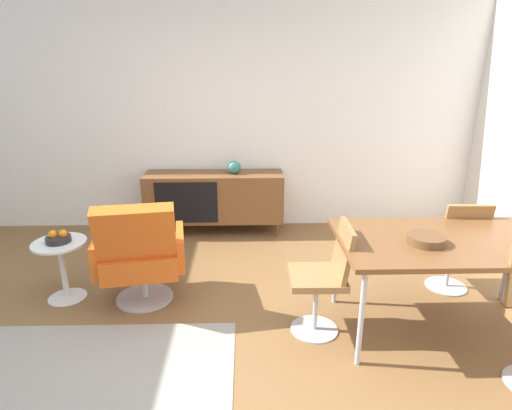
{
  "coord_description": "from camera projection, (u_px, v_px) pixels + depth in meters",
  "views": [
    {
      "loc": [
        0.4,
        -2.45,
        1.94
      ],
      "look_at": [
        0.47,
        0.33,
        1.0
      ],
      "focal_mm": 29.65,
      "sensor_mm": 36.0,
      "label": 1
    }
  ],
  "objects": [
    {
      "name": "vase_cobalt",
      "position": [
        234.0,
        167.0,
        4.86
      ],
      "size": [
        0.16,
        0.16,
        0.14
      ],
      "color": "#337266",
      "rests_on": "sideboard"
    },
    {
      "name": "side_table_round",
      "position": [
        62.0,
        264.0,
        3.57
      ],
      "size": [
        0.44,
        0.44,
        0.52
      ],
      "color": "white",
      "rests_on": "ground_plane"
    },
    {
      "name": "dining_chair_near_window",
      "position": [
        325.0,
        275.0,
        3.08
      ],
      "size": [
        0.43,
        0.41,
        0.86
      ],
      "color": "#9E7042",
      "rests_on": "ground_plane"
    },
    {
      "name": "ground_plane",
      "position": [
        189.0,
        357.0,
        2.93
      ],
      "size": [
        8.32,
        8.32,
        0.0
      ],
      "primitive_type": "plane",
      "color": "brown"
    },
    {
      "name": "wall_back",
      "position": [
        211.0,
        111.0,
        4.94
      ],
      "size": [
        6.8,
        0.12,
        2.8
      ],
      "primitive_type": "cube",
      "color": "white",
      "rests_on": "ground_plane"
    },
    {
      "name": "dining_chair_back_right",
      "position": [
        456.0,
        242.0,
        3.64
      ],
      "size": [
        0.41,
        0.43,
        0.86
      ],
      "color": "#9E7042",
      "rests_on": "ground_plane"
    },
    {
      "name": "dining_table",
      "position": [
        450.0,
        245.0,
        3.03
      ],
      "size": [
        1.6,
        0.9,
        0.74
      ],
      "color": "brown",
      "rests_on": "ground_plane"
    },
    {
      "name": "wooden_bowl_on_table",
      "position": [
        426.0,
        239.0,
        2.93
      ],
      "size": [
        0.26,
        0.26,
        0.06
      ],
      "primitive_type": "cylinder",
      "color": "brown",
      "rests_on": "dining_table"
    },
    {
      "name": "lounge_chair_red",
      "position": [
        140.0,
        252.0,
        3.44
      ],
      "size": [
        0.79,
        0.74,
        0.95
      ],
      "color": "#D85919",
      "rests_on": "ground_plane"
    },
    {
      "name": "sideboard",
      "position": [
        214.0,
        197.0,
        4.97
      ],
      "size": [
        1.6,
        0.45,
        0.72
      ],
      "color": "brown",
      "rests_on": "ground_plane"
    },
    {
      "name": "fruit_bowl",
      "position": [
        58.0,
        238.0,
        3.5
      ],
      "size": [
        0.2,
        0.2,
        0.11
      ],
      "color": "#262628",
      "rests_on": "side_table_round"
    }
  ]
}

